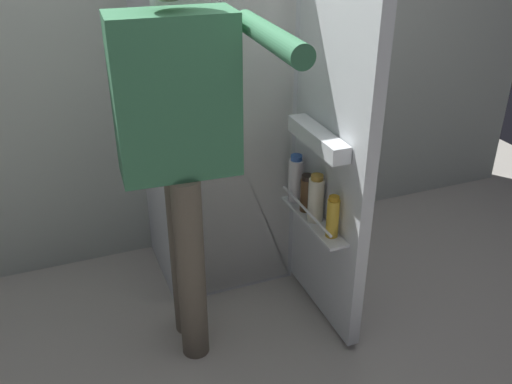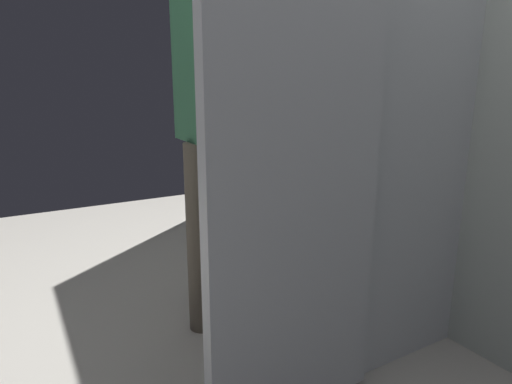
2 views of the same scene
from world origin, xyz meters
name	(u,v)px [view 2 (image 2 of 2)]	position (x,y,z in m)	size (l,w,h in m)	color
ground_plane	(255,354)	(0.00, 0.00, 0.00)	(5.59, 5.59, 0.00)	#B7B2A8
kitchen_wall	(422,36)	(0.00, 0.86, 1.32)	(4.40, 0.10, 2.64)	beige
refrigerator	(356,147)	(0.03, 0.47, 0.85)	(0.70, 1.18, 1.70)	silver
person	(215,97)	(-0.30, -0.02, 1.05)	(0.57, 0.80, 1.73)	#665B4C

